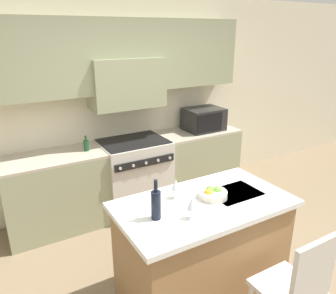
# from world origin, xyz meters

# --- Properties ---
(back_cabinetry) EXTENTS (10.00, 0.46, 2.70)m
(back_cabinetry) POSITION_xyz_m (0.00, 2.18, 1.58)
(back_cabinetry) COLOR beige
(back_cabinetry) RESTS_ON ground_plane
(back_counter) EXTENTS (3.15, 0.62, 0.92)m
(back_counter) POSITION_xyz_m (-0.00, 1.92, 0.46)
(back_counter) COLOR gray
(back_counter) RESTS_ON ground_plane
(range_stove) EXTENTS (0.85, 0.70, 0.94)m
(range_stove) POSITION_xyz_m (-0.00, 1.90, 0.47)
(range_stove) COLOR beige
(range_stove) RESTS_ON ground_plane
(microwave) EXTENTS (0.53, 0.42, 0.31)m
(microwave) POSITION_xyz_m (1.11, 1.92, 1.07)
(microwave) COLOR black
(microwave) RESTS_ON back_counter
(kitchen_island) EXTENTS (1.46, 0.81, 0.92)m
(kitchen_island) POSITION_xyz_m (-0.13, 0.20, 0.47)
(kitchen_island) COLOR olive
(kitchen_island) RESTS_ON ground_plane
(island_chair) EXTENTS (0.42, 0.40, 0.99)m
(island_chair) POSITION_xyz_m (0.11, -0.59, 0.56)
(island_chair) COLOR beige
(island_chair) RESTS_ON ground_plane
(wine_bottle) EXTENTS (0.08, 0.08, 0.32)m
(wine_bottle) POSITION_xyz_m (-0.60, 0.17, 1.04)
(wine_bottle) COLOR black
(wine_bottle) RESTS_ON kitchen_island
(wine_glass_near) EXTENTS (0.07, 0.07, 0.17)m
(wine_glass_near) POSITION_xyz_m (-0.37, 0.04, 1.04)
(wine_glass_near) COLOR white
(wine_glass_near) RESTS_ON kitchen_island
(wine_glass_far) EXTENTS (0.07, 0.07, 0.17)m
(wine_glass_far) POSITION_xyz_m (-0.30, 0.37, 1.04)
(wine_glass_far) COLOR white
(wine_glass_far) RESTS_ON kitchen_island
(fruit_bowl) EXTENTS (0.24, 0.24, 0.09)m
(fruit_bowl) POSITION_xyz_m (-0.03, 0.22, 0.96)
(fruit_bowl) COLOR silver
(fruit_bowl) RESTS_ON kitchen_island
(oil_bottle_on_counter) EXTENTS (0.06, 0.06, 0.18)m
(oil_bottle_on_counter) POSITION_xyz_m (-0.60, 1.90, 0.99)
(oil_bottle_on_counter) COLOR #194723
(oil_bottle_on_counter) RESTS_ON back_counter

